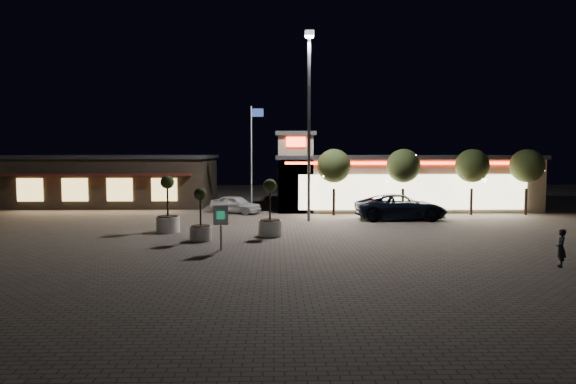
{
  "coord_description": "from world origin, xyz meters",
  "views": [
    {
      "loc": [
        -0.17,
        -25.67,
        4.57
      ],
      "look_at": [
        0.58,
        6.0,
        2.09
      ],
      "focal_mm": 32.0,
      "sensor_mm": 36.0,
      "label": 1
    }
  ],
  "objects_px": {
    "white_sedan": "(236,204)",
    "planter_left": "(168,215)",
    "planter_mid": "(201,224)",
    "valet_sign": "(221,219)",
    "pedestrian": "(561,248)",
    "pickup_truck": "(401,207)"
  },
  "relations": [
    {
      "from": "planter_left",
      "to": "pickup_truck",
      "type": "bearing_deg",
      "value": 19.24
    },
    {
      "from": "pedestrian",
      "to": "valet_sign",
      "type": "xyz_separation_m",
      "value": [
        -13.87,
        3.75,
        0.72
      ]
    },
    {
      "from": "planter_mid",
      "to": "white_sedan",
      "type": "bearing_deg",
      "value": 85.76
    },
    {
      "from": "pedestrian",
      "to": "planter_mid",
      "type": "height_order",
      "value": "planter_mid"
    },
    {
      "from": "planter_left",
      "to": "planter_mid",
      "type": "relative_size",
      "value": 1.18
    },
    {
      "from": "white_sedan",
      "to": "valet_sign",
      "type": "xyz_separation_m",
      "value": [
        0.46,
        -14.57,
        0.81
      ]
    },
    {
      "from": "valet_sign",
      "to": "pedestrian",
      "type": "bearing_deg",
      "value": -15.12
    },
    {
      "from": "planter_left",
      "to": "planter_mid",
      "type": "height_order",
      "value": "planter_left"
    },
    {
      "from": "white_sedan",
      "to": "planter_mid",
      "type": "xyz_separation_m",
      "value": [
        -0.88,
        -11.83,
        0.18
      ]
    },
    {
      "from": "planter_left",
      "to": "valet_sign",
      "type": "height_order",
      "value": "planter_left"
    },
    {
      "from": "valet_sign",
      "to": "planter_mid",
      "type": "bearing_deg",
      "value": 115.99
    },
    {
      "from": "white_sedan",
      "to": "planter_left",
      "type": "height_order",
      "value": "planter_left"
    },
    {
      "from": "white_sedan",
      "to": "pedestrian",
      "type": "bearing_deg",
      "value": -113.42
    },
    {
      "from": "white_sedan",
      "to": "pedestrian",
      "type": "height_order",
      "value": "pedestrian"
    },
    {
      "from": "white_sedan",
      "to": "planter_mid",
      "type": "bearing_deg",
      "value": -155.69
    },
    {
      "from": "pickup_truck",
      "to": "planter_mid",
      "type": "height_order",
      "value": "planter_mid"
    },
    {
      "from": "planter_left",
      "to": "planter_mid",
      "type": "distance_m",
      "value": 3.68
    },
    {
      "from": "planter_mid",
      "to": "planter_left",
      "type": "bearing_deg",
      "value": 128.39
    },
    {
      "from": "planter_mid",
      "to": "valet_sign",
      "type": "xyz_separation_m",
      "value": [
        1.33,
        -2.74,
        0.63
      ]
    },
    {
      "from": "pickup_truck",
      "to": "planter_mid",
      "type": "xyz_separation_m",
      "value": [
        -12.36,
        -7.99,
        -0.01
      ]
    },
    {
      "from": "pickup_truck",
      "to": "white_sedan",
      "type": "height_order",
      "value": "pickup_truck"
    },
    {
      "from": "pedestrian",
      "to": "pickup_truck",
      "type": "bearing_deg",
      "value": -148.73
    }
  ]
}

